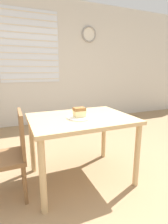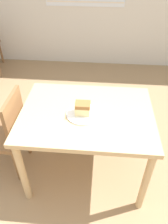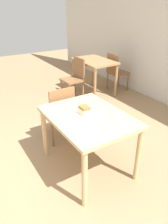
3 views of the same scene
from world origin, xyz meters
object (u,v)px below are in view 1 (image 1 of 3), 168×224
(dining_table_near, at_px, (81,126))
(plate, at_px, (80,117))
(cake_slice, at_px, (79,112))
(chair_near_window, at_px, (10,153))

(dining_table_near, relative_size, plate, 4.02)
(dining_table_near, bearing_deg, cake_slice, -135.92)
(dining_table_near, height_order, plate, plate)
(dining_table_near, relative_size, cake_slice, 9.16)
(dining_table_near, xyz_separation_m, chair_near_window, (-0.74, -0.02, -0.17))
(dining_table_near, xyz_separation_m, plate, (-0.03, -0.03, 0.11))
(dining_table_near, height_order, cake_slice, cake_slice)
(chair_near_window, bearing_deg, dining_table_near, 91.31)
(cake_slice, bearing_deg, chair_near_window, 178.94)
(chair_near_window, distance_m, cake_slice, 0.79)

